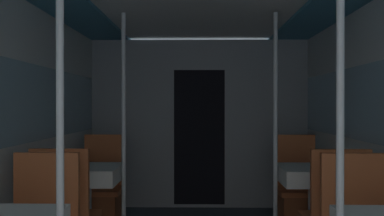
{
  "coord_description": "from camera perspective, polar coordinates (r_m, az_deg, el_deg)",
  "views": [
    {
      "loc": [
        0.0,
        -1.32,
        1.29
      ],
      "look_at": [
        -0.07,
        2.92,
        1.27
      ],
      "focal_mm": 40.0,
      "sensor_mm": 36.0,
      "label": 1
    }
  ],
  "objects": [
    {
      "name": "dining_table_left_1",
      "position": [
        4.01,
        -13.91,
        -9.1
      ],
      "size": [
        0.59,
        0.59,
        0.74
      ],
      "color": "#4C4C51",
      "rests_on": "ground_plane"
    },
    {
      "name": "chair_right_far_1",
      "position": [
        4.63,
        13.94,
        -12.15
      ],
      "size": [
        0.43,
        0.43,
        0.98
      ],
      "rotation": [
        0.0,
        0.0,
        3.14
      ],
      "color": "brown",
      "rests_on": "ground_plane"
    },
    {
      "name": "bulkhead_far",
      "position": [
        5.44,
        0.96,
        -2.14
      ],
      "size": [
        2.73,
        0.09,
        2.12
      ],
      "color": "gray",
      "rests_on": "ground_plane"
    },
    {
      "name": "support_pole_right_1",
      "position": [
        3.89,
        11.04,
        -3.08
      ],
      "size": [
        0.04,
        0.04,
        2.12
      ],
      "color": "silver",
      "rests_on": "ground_plane"
    },
    {
      "name": "support_pole_right_0",
      "position": [
        2.19,
        19.1,
        -5.77
      ],
      "size": [
        0.04,
        0.04,
        2.12
      ],
      "color": "silver",
      "rests_on": "ground_plane"
    },
    {
      "name": "chair_left_far_1",
      "position": [
        4.63,
        -12.02,
        -12.15
      ],
      "size": [
        0.43,
        0.43,
        0.98
      ],
      "rotation": [
        0.0,
        0.0,
        3.14
      ],
      "color": "brown",
      "rests_on": "ground_plane"
    },
    {
      "name": "support_pole_left_0",
      "position": [
        2.19,
        -17.22,
        -5.77
      ],
      "size": [
        0.04,
        0.04,
        2.12
      ],
      "color": "silver",
      "rests_on": "ground_plane"
    },
    {
      "name": "wall_left",
      "position": [
        3.46,
        -22.81,
        -2.94
      ],
      "size": [
        0.05,
        6.47,
        2.12
      ],
      "color": "silver",
      "rests_on": "ground_plane"
    },
    {
      "name": "support_pole_left_1",
      "position": [
        3.89,
        -9.13,
        -3.08
      ],
      "size": [
        0.04,
        0.04,
        2.12
      ],
      "color": "silver",
      "rests_on": "ground_plane"
    },
    {
      "name": "dining_table_right_1",
      "position": [
        4.01,
        15.82,
        -9.11
      ],
      "size": [
        0.59,
        0.59,
        0.74
      ],
      "color": "#4C4C51",
      "rests_on": "ground_plane"
    }
  ]
}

